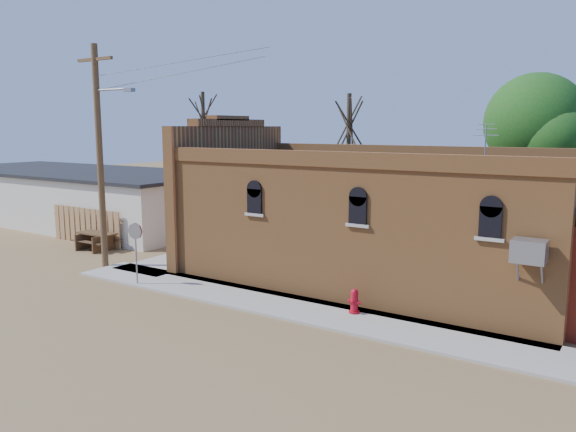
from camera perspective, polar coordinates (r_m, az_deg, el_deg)
The scene contains 14 objects.
ground at distance 18.25m, azimuth -4.48°, elevation -9.40°, with size 120.00×120.00×0.00m, color olive.
sidewalk_south at distance 18.12m, azimuth 1.09°, elevation -9.38°, with size 19.00×2.20×0.08m, color #9E9991.
sidewalk_west at distance 26.58m, azimuth -7.36°, elevation -3.49°, with size 2.60×10.00×0.08m, color #9E9991.
brick_bar at distance 21.45m, azimuth 7.97°, elevation -0.25°, with size 16.40×7.97×6.30m.
storage_building at distance 36.94m, azimuth -20.51°, elevation 1.97°, with size 20.40×8.40×3.17m.
wood_fence at distance 29.63m, azimuth -19.82°, elevation -0.96°, with size 5.20×0.10×1.80m, color #A27C49, non-canonical shape.
utility_pole at distance 23.97m, azimuth -18.52°, elevation 6.19°, with size 3.12×0.26×9.00m.
tree_bare_near at distance 29.96m, azimuth 6.20°, elevation 9.35°, with size 2.80×2.80×7.65m.
tree_bare_far at distance 37.05m, azimuth -8.61°, elevation 9.85°, with size 2.80×2.80×8.16m.
tree_leafy at distance 27.57m, azimuth 23.80°, elevation 8.62°, with size 4.40×4.40×8.15m.
fire_hydrant at distance 17.60m, azimuth 6.75°, elevation -8.58°, with size 0.45×0.44×0.77m.
stop_sign at distance 21.09m, azimuth -15.24°, elevation -2.07°, with size 0.61×0.16×2.26m.
trash_barrel at distance 24.57m, azimuth -8.20°, elevation -3.35°, with size 0.59×0.59×0.91m, color navy.
picnic_table at distance 28.12m, azimuth -18.85°, elevation -2.17°, with size 2.01×1.57×0.82m.
Camera 1 is at (10.62, -13.68, 5.76)m, focal length 35.00 mm.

